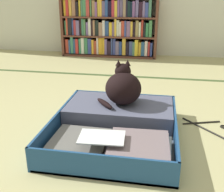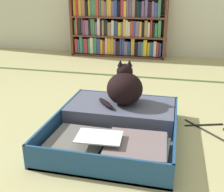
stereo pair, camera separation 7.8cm
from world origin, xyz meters
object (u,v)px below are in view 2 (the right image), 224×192
(open_suitcase, at_px, (118,124))
(clothes_hanger, at_px, (217,133))
(black_cat, at_px, (124,88))
(bookshelf, at_px, (117,27))

(open_suitcase, distance_m, clothes_hanger, 0.58)
(black_cat, bearing_deg, bookshelf, 103.46)
(open_suitcase, relative_size, clothes_hanger, 2.35)
(black_cat, height_order, clothes_hanger, black_cat)
(open_suitcase, relative_size, black_cat, 2.58)
(bookshelf, bearing_deg, clothes_hanger, -62.20)
(bookshelf, xyz_separation_m, black_cat, (0.45, -1.88, -0.13))
(bookshelf, bearing_deg, black_cat, -76.54)
(bookshelf, height_order, open_suitcase, bookshelf)
(black_cat, xyz_separation_m, clothes_hanger, (0.56, -0.03, -0.22))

